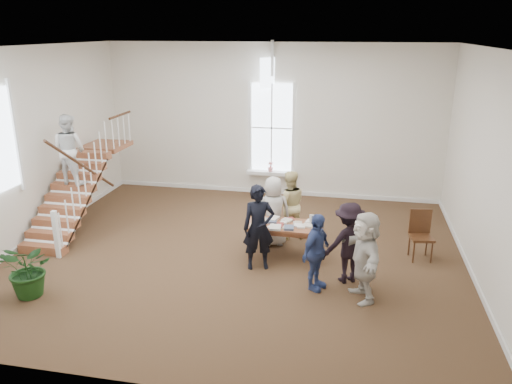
% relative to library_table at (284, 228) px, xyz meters
% --- Properties ---
extents(ground, '(10.00, 10.00, 0.00)m').
position_rel_library_table_xyz_m(ground, '(-1.04, -0.10, -0.69)').
color(ground, '#3F2819').
rests_on(ground, ground).
extents(room_shell, '(10.49, 10.00, 10.00)m').
position_rel_library_table_xyz_m(room_shell, '(-1.04, 4.29, -0.29)').
color(room_shell, silver).
rests_on(room_shell, ground).
extents(staircase, '(1.10, 4.10, 2.92)m').
position_rel_library_table_xyz_m(staircase, '(-5.38, 0.65, 0.93)').
color(staircase, brown).
rests_on(staircase, ground).
extents(library_table, '(1.65, 0.86, 0.83)m').
position_rel_library_table_xyz_m(library_table, '(0.00, 0.00, 0.00)').
color(library_table, brown).
rests_on(library_table, ground).
extents(police_officer, '(0.77, 0.62, 1.83)m').
position_rel_library_table_xyz_m(police_officer, '(-0.45, -0.65, 0.22)').
color(police_officer, black).
rests_on(police_officer, ground).
extents(elderly_woman, '(0.93, 0.75, 1.65)m').
position_rel_library_table_xyz_m(elderly_woman, '(-0.35, 0.60, 0.14)').
color(elderly_woman, '#BCB8AE').
rests_on(elderly_woman, ground).
extents(person_yellow, '(0.97, 0.85, 1.68)m').
position_rel_library_table_xyz_m(person_yellow, '(-0.05, 1.10, 0.15)').
color(person_yellow, beige).
rests_on(person_yellow, ground).
extents(woman_cluster_a, '(0.72, 0.98, 1.55)m').
position_rel_library_table_xyz_m(woman_cluster_a, '(0.81, -1.32, 0.09)').
color(woman_cluster_a, navy).
rests_on(woman_cluster_a, ground).
extents(woman_cluster_b, '(1.24, 1.05, 1.66)m').
position_rel_library_table_xyz_m(woman_cluster_b, '(1.41, -0.87, 0.14)').
color(woman_cluster_b, black).
rests_on(woman_cluster_b, ground).
extents(woman_cluster_c, '(1.01, 1.68, 1.73)m').
position_rel_library_table_xyz_m(woman_cluster_c, '(1.71, -1.52, 0.18)').
color(woman_cluster_c, beige).
rests_on(woman_cluster_c, ground).
extents(floor_plant, '(1.18, 1.08, 1.10)m').
position_rel_library_table_xyz_m(floor_plant, '(-4.44, -2.67, -0.14)').
color(floor_plant, '#143711').
rests_on(floor_plant, ground).
extents(side_chair, '(0.55, 0.55, 1.10)m').
position_rel_library_table_xyz_m(side_chair, '(2.95, 0.55, -0.07)').
color(side_chair, '#341A0E').
rests_on(side_chair, ground).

